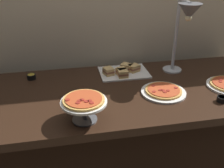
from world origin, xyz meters
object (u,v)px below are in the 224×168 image
object	(u,v)px
pizza_plate_front	(163,91)
sandwich_platter	(123,71)
heat_lamp	(186,20)
pizza_plate_raised_stand	(84,103)
sauce_cup_near	(31,77)
sauce_cup_far	(222,99)

from	to	relation	value
pizza_plate_front	sandwich_platter	size ratio (longest dim) A/B	0.80
heat_lamp	pizza_plate_raised_stand	bearing A→B (deg)	-150.69
pizza_plate_raised_stand	sandwich_platter	world-z (taller)	pizza_plate_raised_stand
sauce_cup_near	sauce_cup_far	size ratio (longest dim) A/B	0.99
heat_lamp	sandwich_platter	distance (m)	0.56
heat_lamp	sauce_cup_near	xyz separation A→B (m)	(-1.03, 0.17, -0.39)
pizza_plate_front	sandwich_platter	xyz separation A→B (m)	(-0.18, 0.33, 0.01)
heat_lamp	sauce_cup_far	bearing A→B (deg)	-72.99
sauce_cup_near	sauce_cup_far	world-z (taller)	sauce_cup_near
pizza_plate_raised_stand	sandwich_platter	distance (m)	0.64
pizza_plate_front	sauce_cup_far	distance (m)	0.35
sauce_cup_near	sauce_cup_far	xyz separation A→B (m)	(1.15, -0.54, -0.00)
pizza_plate_front	pizza_plate_raised_stand	bearing A→B (deg)	-158.97
heat_lamp	sauce_cup_near	size ratio (longest dim) A/B	8.76
pizza_plate_front	sandwich_platter	bearing A→B (deg)	118.81
pizza_plate_front	heat_lamp	bearing A→B (deg)	46.08
pizza_plate_raised_stand	sauce_cup_far	size ratio (longest dim) A/B	3.97
sandwich_platter	sauce_cup_near	distance (m)	0.66
sandwich_platter	sauce_cup_far	world-z (taller)	sandwich_platter
heat_lamp	sauce_cup_near	distance (m)	1.12
pizza_plate_raised_stand	sauce_cup_near	bearing A→B (deg)	118.86
pizza_plate_front	pizza_plate_raised_stand	xyz separation A→B (m)	(-0.52, -0.20, 0.09)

